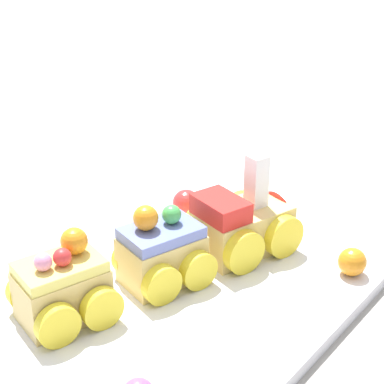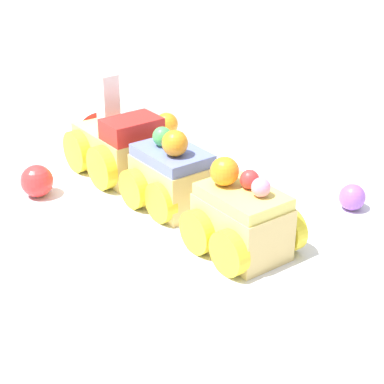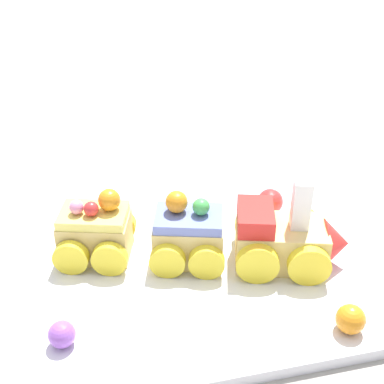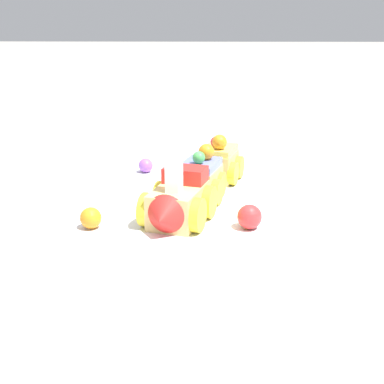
{
  "view_description": "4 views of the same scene",
  "coord_description": "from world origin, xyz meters",
  "px_view_note": "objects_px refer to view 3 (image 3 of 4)",
  "views": [
    {
      "loc": [
        -0.37,
        -0.34,
        0.32
      ],
      "look_at": [
        0.05,
        -0.0,
        0.06
      ],
      "focal_mm": 60.0,
      "sensor_mm": 36.0,
      "label": 1
    },
    {
      "loc": [
        -0.33,
        0.35,
        0.27
      ],
      "look_at": [
        -0.04,
        -0.04,
        0.03
      ],
      "focal_mm": 60.0,
      "sensor_mm": 36.0,
      "label": 2
    },
    {
      "loc": [
        -0.11,
        -0.43,
        0.35
      ],
      "look_at": [
        -0.01,
        0.02,
        0.06
      ],
      "focal_mm": 50.0,
      "sensor_mm": 36.0,
      "label": 3
    },
    {
      "loc": [
        0.66,
        -0.02,
        0.24
      ],
      "look_at": [
        -0.0,
        -0.04,
        0.03
      ],
      "focal_mm": 50.0,
      "sensor_mm": 36.0,
      "label": 4
    }
  ],
  "objects_px": {
    "cake_train_locomotive": "(288,240)",
    "gumball_red": "(270,202)",
    "cake_car_blueberry": "(188,236)",
    "gumball_orange": "(351,319)",
    "cake_car_lemon": "(96,233)",
    "gumball_purple": "(62,334)"
  },
  "relations": [
    {
      "from": "cake_train_locomotive",
      "to": "gumball_red",
      "type": "bearing_deg",
      "value": 96.61
    },
    {
      "from": "cake_car_blueberry",
      "to": "gumball_orange",
      "type": "xyz_separation_m",
      "value": [
        0.11,
        -0.12,
        -0.01
      ]
    },
    {
      "from": "cake_car_lemon",
      "to": "gumball_purple",
      "type": "relative_size",
      "value": 3.82
    },
    {
      "from": "gumball_orange",
      "to": "gumball_purple",
      "type": "bearing_deg",
      "value": 170.79
    },
    {
      "from": "gumball_red",
      "to": "gumball_purple",
      "type": "height_order",
      "value": "gumball_red"
    },
    {
      "from": "gumball_purple",
      "to": "gumball_orange",
      "type": "relative_size",
      "value": 0.9
    },
    {
      "from": "cake_car_blueberry",
      "to": "gumball_purple",
      "type": "bearing_deg",
      "value": -128.89
    },
    {
      "from": "cake_car_lemon",
      "to": "gumball_orange",
      "type": "bearing_deg",
      "value": -21.24
    },
    {
      "from": "cake_car_blueberry",
      "to": "gumball_red",
      "type": "height_order",
      "value": "cake_car_blueberry"
    },
    {
      "from": "cake_train_locomotive",
      "to": "gumball_purple",
      "type": "xyz_separation_m",
      "value": [
        -0.22,
        -0.06,
        -0.01
      ]
    },
    {
      "from": "gumball_purple",
      "to": "cake_car_blueberry",
      "type": "bearing_deg",
      "value": 35.04
    },
    {
      "from": "gumball_purple",
      "to": "cake_car_lemon",
      "type": "bearing_deg",
      "value": 71.71
    },
    {
      "from": "cake_train_locomotive",
      "to": "gumball_orange",
      "type": "relative_size",
      "value": 4.81
    },
    {
      "from": "cake_car_blueberry",
      "to": "cake_train_locomotive",
      "type": "bearing_deg",
      "value": -0.15
    },
    {
      "from": "cake_car_lemon",
      "to": "gumball_orange",
      "type": "height_order",
      "value": "cake_car_lemon"
    },
    {
      "from": "gumball_red",
      "to": "cake_car_lemon",
      "type": "bearing_deg",
      "value": -170.4
    },
    {
      "from": "gumball_purple",
      "to": "gumball_red",
      "type": "bearing_deg",
      "value": 32.18
    },
    {
      "from": "cake_car_lemon",
      "to": "gumball_red",
      "type": "xyz_separation_m",
      "value": [
        0.19,
        0.03,
        -0.01
      ]
    },
    {
      "from": "cake_train_locomotive",
      "to": "gumball_red",
      "type": "distance_m",
      "value": 0.09
    },
    {
      "from": "cake_train_locomotive",
      "to": "gumball_purple",
      "type": "distance_m",
      "value": 0.22
    },
    {
      "from": "cake_car_blueberry",
      "to": "gumball_purple",
      "type": "xyz_separation_m",
      "value": [
        -0.12,
        -0.09,
        -0.01
      ]
    },
    {
      "from": "cake_train_locomotive",
      "to": "cake_car_blueberry",
      "type": "xyz_separation_m",
      "value": [
        -0.09,
        0.03,
        0.0
      ]
    }
  ]
}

